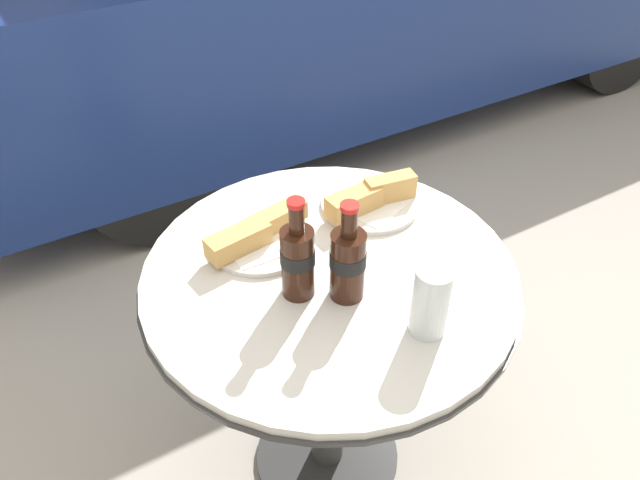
% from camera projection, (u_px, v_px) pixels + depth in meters
% --- Properties ---
extents(ground_plane, '(30.00, 30.00, 0.00)m').
position_uv_depth(ground_plane, '(327.00, 456.00, 1.70)').
color(ground_plane, '#A8A093').
extents(bistro_table, '(0.77, 0.77, 0.69)m').
position_uv_depth(bistro_table, '(329.00, 321.00, 1.36)').
color(bistro_table, '#333333').
rests_on(bistro_table, ground_plane).
extents(cola_bottle_left, '(0.07, 0.07, 0.22)m').
position_uv_depth(cola_bottle_left, '(298.00, 259.00, 1.15)').
color(cola_bottle_left, '#33190F').
rests_on(cola_bottle_left, bistro_table).
extents(cola_bottle_right, '(0.07, 0.07, 0.21)m').
position_uv_depth(cola_bottle_right, '(348.00, 261.00, 1.15)').
color(cola_bottle_right, '#33190F').
rests_on(cola_bottle_right, bistro_table).
extents(drinking_glass, '(0.07, 0.07, 0.14)m').
position_uv_depth(drinking_glass, '(430.00, 304.00, 1.09)').
color(drinking_glass, '#C68923').
rests_on(drinking_glass, bistro_table).
extents(lunch_plate_near, '(0.23, 0.22, 0.07)m').
position_uv_depth(lunch_plate_near, '(370.00, 200.00, 1.40)').
color(lunch_plate_near, silver).
rests_on(lunch_plate_near, bistro_table).
extents(lunch_plate_far, '(0.25, 0.22, 0.06)m').
position_uv_depth(lunch_plate_far, '(258.00, 236.00, 1.31)').
color(lunch_plate_far, silver).
rests_on(lunch_plate_far, bistro_table).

